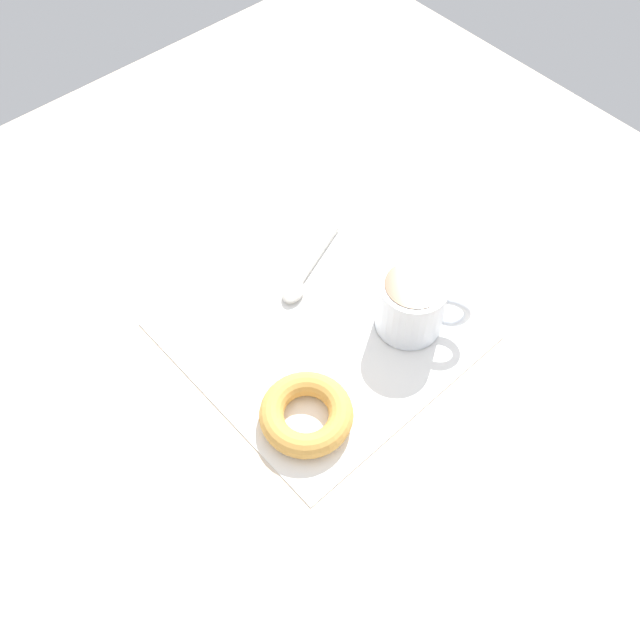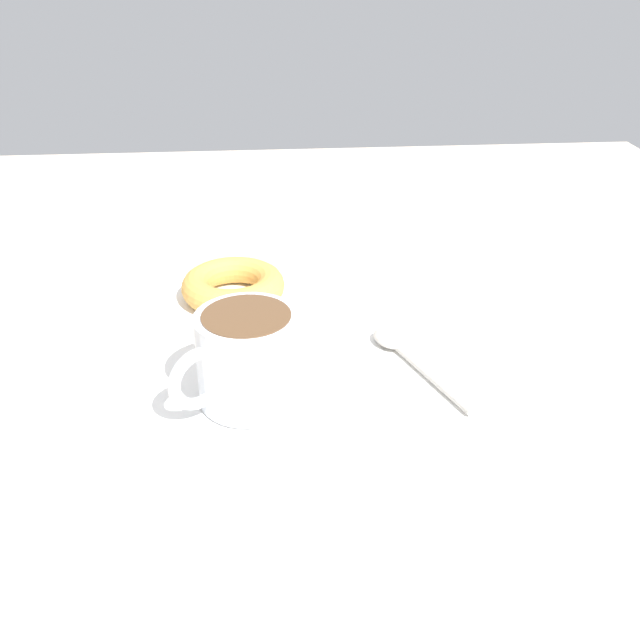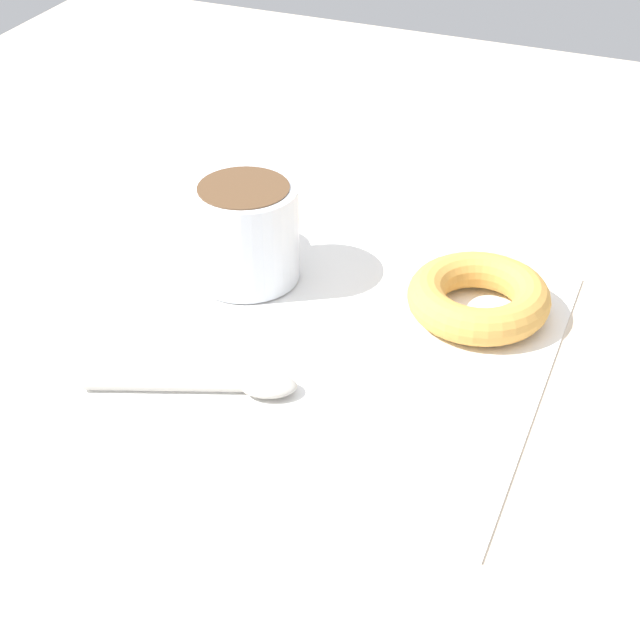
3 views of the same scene
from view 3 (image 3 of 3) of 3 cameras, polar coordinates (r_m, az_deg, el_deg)
The scene contains 5 objects.
ground_plane at distance 73.75cm, azimuth 2.40°, elevation -1.63°, with size 120.00×120.00×2.00cm, color beige.
napkin at distance 72.11cm, azimuth -0.00°, elevation -1.41°, with size 30.04×30.04×0.30cm, color white.
coffee_cup at distance 77.75cm, azimuth -4.03°, elevation 4.84°, with size 9.69×8.14×7.33cm.
donut at distance 75.22cm, azimuth 8.46°, elevation 1.21°, with size 10.01×10.01×2.65cm, color gold.
spoon at distance 67.92cm, azimuth -4.38°, elevation -3.53°, with size 6.33×13.18×0.90cm.
Camera 3 is at (56.21, 20.00, 42.35)cm, focal length 60.00 mm.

